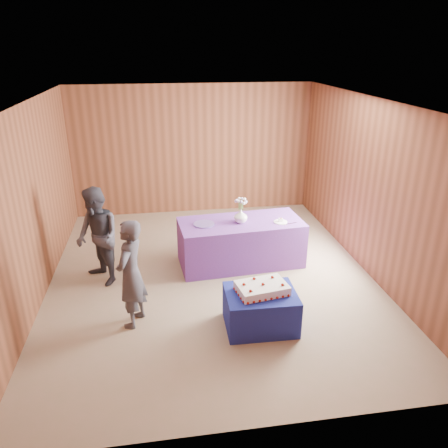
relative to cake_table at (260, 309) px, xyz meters
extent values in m
plane|color=gray|center=(-0.46, 1.39, -0.25)|extent=(6.00, 6.00, 0.00)
cube|color=brown|center=(-0.46, 4.39, 1.10)|extent=(5.00, 0.04, 2.70)
cube|color=brown|center=(-0.46, -1.61, 1.10)|extent=(5.00, 0.04, 2.70)
cube|color=brown|center=(-2.96, 1.39, 1.10)|extent=(0.04, 6.00, 2.70)
cube|color=brown|center=(2.04, 1.39, 1.10)|extent=(0.04, 6.00, 2.70)
cube|color=white|center=(-0.46, 1.39, 2.45)|extent=(5.00, 6.00, 0.04)
cube|color=#1B2095|center=(0.00, 0.00, 0.00)|extent=(0.91, 0.72, 0.50)
cube|color=#6D3798|center=(0.08, 1.79, 0.12)|extent=(2.06, 1.05, 0.75)
cube|color=white|center=(0.01, 0.02, 0.31)|extent=(0.69, 0.52, 0.11)
sphere|color=maroon|center=(-0.26, -0.24, 0.27)|extent=(0.03, 0.03, 0.03)
sphere|color=maroon|center=(0.36, -0.13, 0.27)|extent=(0.03, 0.03, 0.03)
sphere|color=maroon|center=(-0.33, 0.17, 0.27)|extent=(0.03, 0.03, 0.03)
sphere|color=maroon|center=(0.29, 0.28, 0.27)|extent=(0.03, 0.03, 0.03)
sphere|color=maroon|center=(-0.15, -0.12, 0.38)|extent=(0.04, 0.04, 0.04)
cone|color=#12511F|center=(-0.13, -0.12, 0.37)|extent=(0.02, 0.03, 0.02)
sphere|color=maroon|center=(0.16, 0.14, 0.38)|extent=(0.04, 0.04, 0.04)
cone|color=#12511F|center=(0.19, 0.14, 0.37)|extent=(0.02, 0.03, 0.02)
sphere|color=maroon|center=(0.01, 0.02, 0.38)|extent=(0.04, 0.04, 0.04)
cone|color=#12511F|center=(0.04, 0.02, 0.37)|extent=(0.02, 0.03, 0.02)
imported|color=white|center=(0.07, 1.76, 0.61)|extent=(0.26, 0.26, 0.22)
cylinder|color=#396829|center=(0.10, 1.76, 0.79)|extent=(0.01, 0.01, 0.14)
sphere|color=#BAA2D1|center=(0.15, 1.76, 0.86)|extent=(0.05, 0.05, 0.05)
cylinder|color=#396829|center=(0.10, 1.78, 0.79)|extent=(0.01, 0.01, 0.14)
sphere|color=white|center=(0.14, 1.80, 0.86)|extent=(0.05, 0.05, 0.05)
cylinder|color=#396829|center=(0.08, 1.79, 0.79)|extent=(0.01, 0.01, 0.14)
sphere|color=#BAA2D1|center=(0.10, 1.83, 0.86)|extent=(0.05, 0.05, 0.05)
cylinder|color=#396829|center=(0.06, 1.79, 0.79)|extent=(0.01, 0.01, 0.14)
sphere|color=white|center=(0.06, 1.84, 0.86)|extent=(0.05, 0.05, 0.05)
cylinder|color=#396829|center=(0.05, 1.78, 0.79)|extent=(0.01, 0.01, 0.14)
sphere|color=#BAA2D1|center=(0.01, 1.82, 0.86)|extent=(0.05, 0.05, 0.05)
cylinder|color=#396829|center=(0.04, 1.77, 0.79)|extent=(0.01, 0.01, 0.14)
sphere|color=white|center=(-0.01, 1.78, 0.86)|extent=(0.05, 0.05, 0.05)
cylinder|color=#396829|center=(0.04, 1.75, 0.79)|extent=(0.01, 0.01, 0.14)
sphere|color=#BAA2D1|center=(-0.01, 1.74, 0.86)|extent=(0.05, 0.05, 0.05)
cylinder|color=#396829|center=(0.05, 1.73, 0.79)|extent=(0.01, 0.01, 0.14)
sphere|color=white|center=(0.01, 1.70, 0.86)|extent=(0.05, 0.05, 0.05)
cylinder|color=#396829|center=(0.06, 1.73, 0.79)|extent=(0.01, 0.01, 0.14)
sphere|color=#BAA2D1|center=(0.06, 1.68, 0.86)|extent=(0.05, 0.05, 0.05)
cylinder|color=#396829|center=(0.08, 1.73, 0.79)|extent=(0.01, 0.01, 0.14)
sphere|color=white|center=(0.10, 1.68, 0.86)|extent=(0.05, 0.05, 0.05)
cylinder|color=#396829|center=(0.10, 1.74, 0.79)|extent=(0.01, 0.01, 0.14)
sphere|color=#BAA2D1|center=(0.14, 1.71, 0.86)|extent=(0.05, 0.05, 0.05)
cylinder|color=#654E9D|center=(-0.53, 1.75, 0.51)|extent=(0.44, 0.44, 0.02)
cylinder|color=white|center=(0.71, 1.67, 0.51)|extent=(0.28, 0.28, 0.01)
cube|color=white|center=(0.71, 1.67, 0.54)|extent=(0.07, 0.06, 0.05)
sphere|color=maroon|center=(0.71, 1.65, 0.58)|extent=(0.02, 0.02, 0.02)
cube|color=silver|center=(0.84, 1.58, 0.50)|extent=(0.26, 0.09, 0.00)
imported|color=#3B3A45|center=(-1.62, 0.33, 0.48)|extent=(0.52, 0.62, 1.46)
imported|color=#35343F|center=(-2.15, 1.51, 0.51)|extent=(0.88, 0.93, 1.51)
camera|label=1|loc=(-1.20, -4.65, 3.19)|focal=35.00mm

